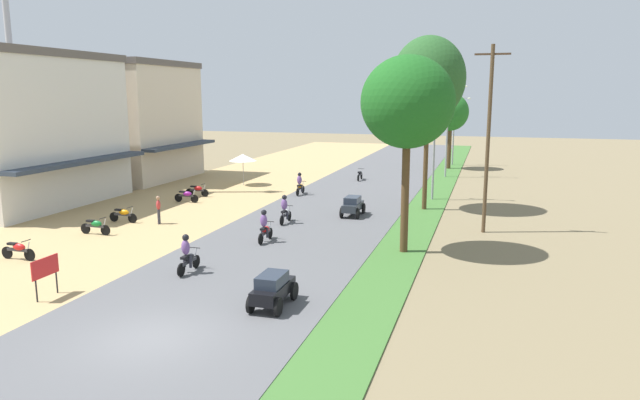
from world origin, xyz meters
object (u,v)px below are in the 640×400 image
Objects in this scene: street_signboard at (45,270)px; motorbike_ahead_fifth at (360,174)px; streetlamp_far at (454,125)px; median_tree_third at (450,113)px; motorbike_ahead_fourth at (300,184)px; motorbike_ahead_third at (285,210)px; median_tree_second at (429,79)px; median_tree_nearest at (408,103)px; motorbike_ahead_second at (265,227)px; vendor_umbrella at (243,158)px; car_sedan_charcoal at (353,205)px; utility_pole_near at (488,137)px; parked_motorbike_third at (123,214)px; streetlamp_mid at (447,124)px; car_sedan_black at (273,288)px; streetlamp_near at (434,141)px; pedestrian_on_shoulder at (158,208)px; motorbike_foreground_rider at (188,255)px; parked_motorbike_fourth at (187,195)px; parked_motorbike_nearest at (18,249)px; parked_motorbike_fifth at (197,190)px; parked_motorbike_second at (96,226)px.

street_signboard reaches higher than motorbike_ahead_fifth.
streetlamp_far is 3.93× the size of motorbike_ahead_fifth.
motorbike_ahead_fourth is at bearing -116.47° from median_tree_third.
motorbike_ahead_third reaches higher than motorbike_ahead_fifth.
median_tree_nearest is at bearing -88.75° from median_tree_second.
median_tree_third is at bearing 90.50° from median_tree_nearest.
median_tree_second is 6.03× the size of motorbike_ahead_second.
vendor_umbrella reaches higher than car_sedan_charcoal.
car_sedan_charcoal is at bearing 167.27° from utility_pole_near.
median_tree_third reaches higher than motorbike_ahead_fifth.
streetlamp_mid reaches higher than parked_motorbike_third.
median_tree_nearest is at bearing 68.58° from car_sedan_black.
pedestrian_on_shoulder is at bearing -138.89° from streetlamp_near.
streetlamp_mid is at bearing 100.06° from utility_pole_near.
utility_pole_near reaches higher than pedestrian_on_shoulder.
streetlamp_near is at bearing -89.39° from median_tree_third.
streetlamp_mid is at bearing 90.19° from median_tree_nearest.
parked_motorbike_third is 9.69m from motorbike_ahead_second.
median_tree_nearest is at bearing -5.23° from parked_motorbike_third.
utility_pole_near reaches higher than motorbike_foreground_rider.
motorbike_ahead_second is (-10.43, -5.56, -4.27)m from utility_pole_near.
parked_motorbike_third is 6.57m from parked_motorbike_fourth.
parked_motorbike_fourth is 6.57m from pedestrian_on_shoulder.
median_tree_nearest is 6.60m from utility_pole_near.
car_sedan_charcoal is at bearing 47.73° from parked_motorbike_nearest.
street_signboard reaches higher than parked_motorbike_fifth.
parked_motorbike_fifth is 1.11× the size of pedestrian_on_shoulder.
parked_motorbike_fourth is at bearing 104.13° from street_signboard.
median_tree_third is (-0.05, 21.28, -2.72)m from median_tree_second.
parked_motorbike_third is at bearing -155.89° from car_sedan_charcoal.
parked_motorbike_third is at bearing -169.33° from utility_pole_near.
car_sedan_black is at bearing -99.27° from median_tree_second.
streetlamp_far is at bearing 63.83° from parked_motorbike_third.
parked_motorbike_fifth is at bearing 117.45° from motorbike_foreground_rider.
motorbike_ahead_second is at bearing 64.25° from street_signboard.
streetlamp_far reaches higher than motorbike_ahead_second.
parked_motorbike_second is 14.52m from car_sedan_black.
streetlamp_near is 21.77m from motorbike_foreground_rider.
parked_motorbike_fourth is 1.00× the size of motorbike_ahead_fourth.
motorbike_foreground_rider is 1.00× the size of motorbike_ahead_third.
median_tree_third is 17.64m from streetlamp_near.
streetlamp_far is 31.81m from motorbike_ahead_third.
motorbike_ahead_second reaches higher than street_signboard.
median_tree_nearest is 5.02× the size of motorbike_ahead_fifth.
motorbike_ahead_third is (-0.48, 4.23, 0.00)m from motorbike_ahead_second.
streetlamp_mid reaches higher than parked_motorbike_second.
median_tree_second is at bearing 42.22° from motorbike_ahead_third.
car_sedan_charcoal is at bearing 120.63° from median_tree_nearest.
parked_motorbike_third is 0.80× the size of car_sedan_charcoal.
parked_motorbike_third is at bearing -93.73° from vendor_umbrella.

